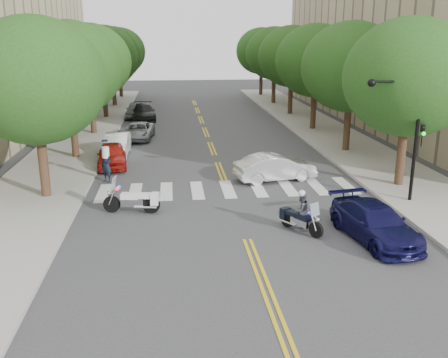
{
  "coord_description": "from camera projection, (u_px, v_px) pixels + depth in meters",
  "views": [
    {
      "loc": [
        -2.78,
        -17.5,
        7.56
      ],
      "look_at": [
        -0.47,
        3.93,
        1.3
      ],
      "focal_mm": 40.0,
      "sensor_mm": 36.0,
      "label": 1
    }
  ],
  "objects": [
    {
      "name": "tree_l_0",
      "position": [
        35.0,
        81.0,
        22.38
      ],
      "size": [
        6.4,
        6.4,
        8.45
      ],
      "color": "#382316",
      "rests_on": "ground"
    },
    {
      "name": "traffic_signal_pole",
      "position": [
        408.0,
        124.0,
        22.2
      ],
      "size": [
        2.82,
        0.42,
        6.0
      ],
      "color": "black",
      "rests_on": "ground"
    },
    {
      "name": "parked_car_c",
      "position": [
        138.0,
        131.0,
        37.26
      ],
      "size": [
        2.46,
        4.59,
        1.23
      ],
      "primitive_type": "imported",
      "rotation": [
        0.0,
        0.0,
        -0.1
      ],
      "color": "#93969A",
      "rests_on": "ground"
    },
    {
      "name": "convertible",
      "position": [
        275.0,
        167.0,
        26.68
      ],
      "size": [
        4.58,
        2.41,
        1.44
      ],
      "primitive_type": "imported",
      "rotation": [
        0.0,
        0.0,
        1.78
      ],
      "color": "silver",
      "rests_on": "ground"
    },
    {
      "name": "tree_r_5",
      "position": [
        262.0,
        51.0,
        62.38
      ],
      "size": [
        6.4,
        6.4,
        8.45
      ],
      "color": "#382316",
      "rests_on": "ground"
    },
    {
      "name": "parked_car_d",
      "position": [
        144.0,
        112.0,
        45.58
      ],
      "size": [
        2.41,
        5.17,
        1.46
      ],
      "primitive_type": "imported",
      "rotation": [
        0.0,
        0.0,
        0.07
      ],
      "color": "black",
      "rests_on": "ground"
    },
    {
      "name": "tree_l_5",
      "position": [
        119.0,
        52.0,
        60.57
      ],
      "size": [
        6.4,
        6.4,
        8.45
      ],
      "color": "#382316",
      "rests_on": "ground"
    },
    {
      "name": "sedan_blue",
      "position": [
        375.0,
        223.0,
        18.93
      ],
      "size": [
        2.65,
        4.97,
        1.37
      ],
      "primitive_type": "imported",
      "rotation": [
        0.0,
        0.0,
        0.16
      ],
      "color": "#0F0E3B",
      "rests_on": "ground"
    },
    {
      "name": "motorcycle_police",
      "position": [
        300.0,
        213.0,
        19.7
      ],
      "size": [
        1.38,
        1.91,
        1.74
      ],
      "rotation": [
        0.0,
        0.0,
        3.72
      ],
      "color": "black",
      "rests_on": "ground"
    },
    {
      "name": "tree_r_0",
      "position": [
        409.0,
        77.0,
        24.19
      ],
      "size": [
        6.4,
        6.4,
        8.45
      ],
      "color": "#382316",
      "rests_on": "ground"
    },
    {
      "name": "tree_l_2",
      "position": [
        89.0,
        62.0,
        37.66
      ],
      "size": [
        6.4,
        6.4,
        8.45
      ],
      "color": "#382316",
      "rests_on": "ground"
    },
    {
      "name": "tree_l_1",
      "position": [
        69.0,
        69.0,
        30.02
      ],
      "size": [
        6.4,
        6.4,
        8.45
      ],
      "color": "#382316",
      "rests_on": "ground"
    },
    {
      "name": "tree_r_2",
      "position": [
        316.0,
        61.0,
        39.47
      ],
      "size": [
        6.4,
        6.4,
        8.45
      ],
      "color": "#382316",
      "rests_on": "ground"
    },
    {
      "name": "tree_l_3",
      "position": [
        102.0,
        57.0,
        45.29
      ],
      "size": [
        6.4,
        6.4,
        8.45
      ],
      "color": "#382316",
      "rests_on": "ground"
    },
    {
      "name": "sidewalk_right",
      "position": [
        321.0,
        129.0,
        41.07
      ],
      "size": [
        5.0,
        60.0,
        0.15
      ],
      "primitive_type": "cube",
      "color": "#9E9991",
      "rests_on": "ground"
    },
    {
      "name": "sidewalk_left",
      "position": [
        85.0,
        134.0,
        39.11
      ],
      "size": [
        5.0,
        60.0,
        0.15
      ],
      "primitive_type": "cube",
      "color": "#9E9991",
      "rests_on": "ground"
    },
    {
      "name": "parked_car_e",
      "position": [
        136.0,
        110.0,
        46.91
      ],
      "size": [
        1.95,
        4.41,
        1.48
      ],
      "primitive_type": "imported",
      "rotation": [
        0.0,
        0.0,
        -0.05
      ],
      "color": "#9F9EA3",
      "rests_on": "ground"
    },
    {
      "name": "tree_r_1",
      "position": [
        351.0,
        67.0,
        31.83
      ],
      "size": [
        6.4,
        6.4,
        8.45
      ],
      "color": "#382316",
      "rests_on": "ground"
    },
    {
      "name": "tree_l_4",
      "position": [
        112.0,
        54.0,
        52.93
      ],
      "size": [
        6.4,
        6.4,
        8.45
      ],
      "color": "#382316",
      "rests_on": "ground"
    },
    {
      "name": "tree_r_4",
      "position": [
        275.0,
        53.0,
        54.74
      ],
      "size": [
        6.4,
        6.4,
        8.45
      ],
      "color": "#382316",
      "rests_on": "ground"
    },
    {
      "name": "officer_standing",
      "position": [
        106.0,
        165.0,
        26.32
      ],
      "size": [
        0.8,
        0.75,
        1.84
      ],
      "primitive_type": "imported",
      "rotation": [
        0.0,
        0.0,
        -0.64
      ],
      "color": "black",
      "rests_on": "ground"
    },
    {
      "name": "parked_car_a",
      "position": [
        112.0,
        155.0,
        29.49
      ],
      "size": [
        2.02,
        4.23,
        1.4
      ],
      "primitive_type": "imported",
      "rotation": [
        0.0,
        0.0,
        0.09
      ],
      "color": "#A91912",
      "rests_on": "ground"
    },
    {
      "name": "motorcycle_parked",
      "position": [
        136.0,
        200.0,
        21.84
      ],
      "size": [
        2.51,
        0.83,
        1.62
      ],
      "rotation": [
        0.0,
        0.0,
        1.41
      ],
      "color": "black",
      "rests_on": "ground"
    },
    {
      "name": "ground",
      "position": [
        247.0,
        240.0,
        19.11
      ],
      "size": [
        140.0,
        140.0,
        0.0
      ],
      "primitive_type": "plane",
      "color": "#38383A",
      "rests_on": "ground"
    },
    {
      "name": "parked_car_b",
      "position": [
        117.0,
        145.0,
        32.28
      ],
      "size": [
        1.53,
        4.24,
        1.39
      ],
      "primitive_type": "imported",
      "rotation": [
        0.0,
        0.0,
        -0.01
      ],
      "color": "white",
      "rests_on": "ground"
    },
    {
      "name": "tree_r_3",
      "position": [
        292.0,
        56.0,
        47.1
      ],
      "size": [
        6.4,
        6.4,
        8.45
      ],
      "color": "#382316",
      "rests_on": "ground"
    }
  ]
}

